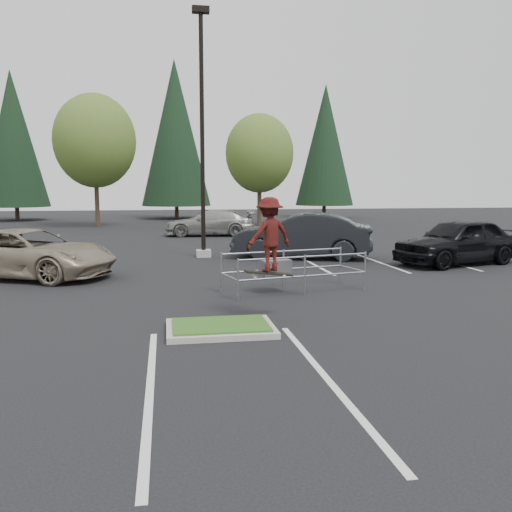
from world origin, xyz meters
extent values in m
plane|color=black|center=(0.00, 0.00, 0.00)|extent=(120.00, 120.00, 0.00)
cube|color=#A29E97|center=(0.00, 0.00, 0.06)|extent=(2.20, 1.60, 0.12)
cube|color=#31581C|center=(0.00, 0.00, 0.13)|extent=(1.95, 1.35, 0.05)
cube|color=silver|center=(-4.50, 9.00, 0.00)|extent=(0.12, 5.20, 0.01)
cube|color=silver|center=(4.50, 9.00, 0.00)|extent=(0.12, 5.20, 0.01)
cube|color=silver|center=(7.20, 9.00, 0.00)|extent=(0.12, 5.20, 0.01)
cube|color=silver|center=(9.90, 9.00, 0.00)|extent=(0.12, 5.20, 0.01)
cube|color=silver|center=(-1.35, -3.00, 0.00)|extent=(0.12, 6.00, 0.01)
cube|color=silver|center=(1.35, -3.00, 0.00)|extent=(0.12, 6.00, 0.01)
cube|color=#A29E97|center=(0.50, 12.00, 0.15)|extent=(0.60, 0.60, 0.30)
cylinder|color=black|center=(0.50, 12.00, 5.00)|extent=(0.18, 0.18, 10.00)
cube|color=black|center=(0.50, 12.00, 10.00)|extent=(0.70, 0.35, 0.25)
cylinder|color=#38281C|center=(-6.00, 30.50, 1.75)|extent=(0.32, 0.32, 3.50)
ellipsoid|color=#366324|center=(-6.00, 30.50, 6.26)|extent=(5.89, 5.89, 6.77)
sphere|color=#366324|center=(-5.40, 30.20, 5.52)|extent=(3.68, 3.68, 3.68)
sphere|color=#366324|center=(-6.50, 30.90, 5.70)|extent=(4.05, 4.05, 4.05)
cylinder|color=#38281C|center=(6.00, 29.80, 1.52)|extent=(0.32, 0.32, 3.04)
ellipsoid|color=#366324|center=(6.00, 29.80, 5.44)|extent=(5.12, 5.12, 5.89)
sphere|color=#366324|center=(6.60, 29.50, 4.80)|extent=(3.20, 3.20, 3.20)
sphere|color=#366324|center=(5.50, 30.20, 4.96)|extent=(3.52, 3.52, 3.52)
cylinder|color=#38281C|center=(-14.00, 40.00, 0.60)|extent=(0.36, 0.36, 1.20)
cone|color=black|center=(-14.00, 40.00, 7.10)|extent=(5.72, 5.72, 11.80)
cylinder|color=#38281C|center=(0.00, 40.50, 0.60)|extent=(0.36, 0.36, 1.20)
cone|color=black|center=(0.00, 40.50, 7.85)|extent=(6.38, 6.38, 13.30)
cylinder|color=#38281C|center=(14.00, 39.50, 0.60)|extent=(0.36, 0.36, 1.20)
cone|color=black|center=(14.00, 39.50, 6.85)|extent=(5.50, 5.50, 11.30)
cylinder|color=gray|center=(0.76, 2.91, 0.56)|extent=(0.06, 0.06, 1.12)
cylinder|color=gray|center=(0.46, 4.23, 0.56)|extent=(0.06, 0.06, 1.12)
cylinder|color=gray|center=(2.65, 3.34, 0.56)|extent=(0.06, 0.06, 1.12)
cylinder|color=gray|center=(2.35, 4.66, 0.56)|extent=(0.06, 0.06, 1.12)
cylinder|color=gray|center=(4.54, 3.77, 0.56)|extent=(0.06, 0.06, 1.12)
cylinder|color=gray|center=(4.24, 5.09, 0.56)|extent=(0.06, 0.06, 1.12)
cylinder|color=gray|center=(2.65, 3.34, 0.53)|extent=(3.80, 0.90, 0.05)
cylinder|color=gray|center=(2.65, 3.34, 1.07)|extent=(3.80, 0.90, 0.05)
cylinder|color=gray|center=(2.35, 4.66, 0.53)|extent=(3.80, 0.90, 0.05)
cylinder|color=gray|center=(2.35, 4.66, 1.07)|extent=(3.80, 0.90, 0.05)
cube|color=gray|center=(1.93, 3.87, 0.70)|extent=(0.92, 0.67, 0.47)
cube|color=black|center=(1.20, 1.00, 1.02)|extent=(1.11, 0.40, 0.17)
cylinder|color=beige|center=(0.87, 0.89, 0.96)|extent=(0.07, 0.04, 0.07)
cylinder|color=beige|center=(0.87, 1.11, 0.96)|extent=(0.07, 0.04, 0.07)
cylinder|color=beige|center=(1.53, 0.89, 0.96)|extent=(0.07, 0.04, 0.07)
cylinder|color=beige|center=(1.53, 1.11, 0.96)|extent=(0.07, 0.04, 0.07)
imported|color=maroon|center=(1.20, 1.00, 1.90)|extent=(1.22, 0.97, 1.66)
imported|color=gray|center=(-5.58, 7.74, 0.80)|extent=(6.32, 4.74, 1.59)
imported|color=black|center=(4.50, 10.93, 0.94)|extent=(6.05, 3.71, 1.88)
imported|color=black|center=(10.00, 8.22, 0.89)|extent=(5.61, 3.57, 1.78)
imported|color=gray|center=(1.60, 22.00, 0.78)|extent=(5.54, 2.60, 1.56)
camera|label=1|loc=(-1.07, -10.82, 2.96)|focal=38.00mm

